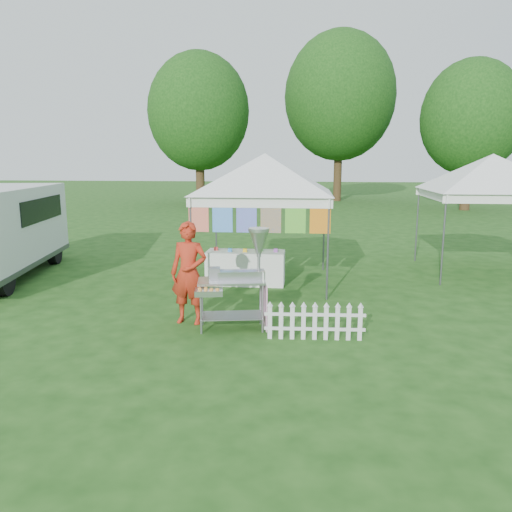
# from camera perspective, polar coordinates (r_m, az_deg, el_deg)

# --- Properties ---
(ground) EXTENTS (120.00, 120.00, 0.00)m
(ground) POSITION_cam_1_polar(r_m,az_deg,el_deg) (8.57, -1.11, -8.50)
(ground) COLOR #1B4513
(ground) RESTS_ON ground
(canopy_main) EXTENTS (4.24, 4.24, 3.45)m
(canopy_main) POSITION_cam_1_polar(r_m,az_deg,el_deg) (11.56, 1.03, 11.60)
(canopy_main) COLOR #59595E
(canopy_main) RESTS_ON ground
(canopy_right) EXTENTS (4.24, 4.24, 3.45)m
(canopy_right) POSITION_cam_1_polar(r_m,az_deg,el_deg) (13.77, 25.51, 10.47)
(canopy_right) COLOR #59595E
(canopy_right) RESTS_ON ground
(tree_left) EXTENTS (6.40, 6.40, 9.53)m
(tree_left) POSITION_cam_1_polar(r_m,az_deg,el_deg) (32.91, -6.55, 16.05)
(tree_left) COLOR #392A15
(tree_left) RESTS_ON ground
(tree_mid) EXTENTS (7.60, 7.60, 11.52)m
(tree_mid) POSITION_cam_1_polar(r_m,az_deg,el_deg) (36.33, 9.58, 17.54)
(tree_mid) COLOR #392A15
(tree_mid) RESTS_ON ground
(tree_right) EXTENTS (5.60, 5.60, 8.42)m
(tree_right) POSITION_cam_1_polar(r_m,az_deg,el_deg) (31.42, 23.40, 14.30)
(tree_right) COLOR #392A15
(tree_right) RESTS_ON ground
(donut_cart) EXTENTS (1.26, 1.04, 1.73)m
(donut_cart) POSITION_cam_1_polar(r_m,az_deg,el_deg) (8.39, -1.59, -1.69)
(donut_cart) COLOR gray
(donut_cart) RESTS_ON ground
(vendor) EXTENTS (0.70, 0.50, 1.81)m
(vendor) POSITION_cam_1_polar(r_m,az_deg,el_deg) (8.80, -7.68, -1.94)
(vendor) COLOR #B22915
(vendor) RESTS_ON ground
(picket_fence) EXTENTS (1.62, 0.11, 0.56)m
(picket_fence) POSITION_cam_1_polar(r_m,az_deg,el_deg) (8.11, 6.73, -7.57)
(picket_fence) COLOR silver
(picket_fence) RESTS_ON ground
(display_table) EXTENTS (1.80, 0.70, 0.77)m
(display_table) POSITION_cam_1_polar(r_m,az_deg,el_deg) (11.62, -1.19, -1.32)
(display_table) COLOR white
(display_table) RESTS_ON ground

